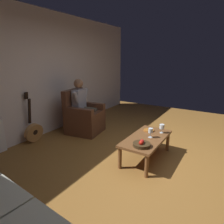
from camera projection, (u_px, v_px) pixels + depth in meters
ground_plane at (159, 160)px, 3.37m from camera, size 7.54×7.54×0.00m
wall_back at (47, 74)px, 4.37m from camera, size 6.69×0.06×2.71m
armchair at (83, 118)px, 4.56m from camera, size 0.82×0.84×1.01m
person_seated at (84, 104)px, 4.46m from camera, size 0.61×0.58×1.25m
coffee_table at (146, 140)px, 3.32m from camera, size 1.12×0.57×0.40m
guitar at (34, 131)px, 4.05m from camera, size 0.39×0.22×1.05m
wine_glass_near at (162, 127)px, 3.48m from camera, size 0.09×0.09×0.16m
wine_glass_far at (151, 131)px, 3.27m from camera, size 0.08×0.08×0.17m
fruit_bowl at (142, 144)px, 2.97m from camera, size 0.27×0.27×0.11m
decorative_dish at (149, 130)px, 3.60m from camera, size 0.19×0.19×0.02m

